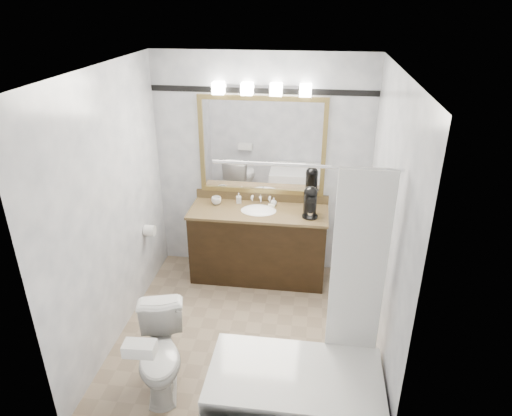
# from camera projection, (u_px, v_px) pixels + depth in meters

# --- Properties ---
(room) EXTENTS (2.42, 2.62, 2.52)m
(room) POSITION_uv_depth(u_px,v_px,m) (243.00, 218.00, 3.94)
(room) COLOR gray
(room) RESTS_ON ground
(vanity) EXTENTS (1.53, 0.58, 0.97)m
(vanity) POSITION_uv_depth(u_px,v_px,m) (259.00, 242.00, 5.20)
(vanity) COLOR black
(vanity) RESTS_ON ground
(mirror) EXTENTS (1.40, 0.04, 1.10)m
(mirror) POSITION_uv_depth(u_px,v_px,m) (262.00, 146.00, 4.99)
(mirror) COLOR olive
(mirror) RESTS_ON room
(vanity_light_bar) EXTENTS (1.02, 0.14, 0.12)m
(vanity_light_bar) POSITION_uv_depth(u_px,v_px,m) (262.00, 89.00, 4.67)
(vanity_light_bar) COLOR silver
(vanity_light_bar) RESTS_ON room
(accent_stripe) EXTENTS (2.40, 0.01, 0.06)m
(accent_stripe) POSITION_uv_depth(u_px,v_px,m) (262.00, 91.00, 4.75)
(accent_stripe) COLOR black
(accent_stripe) RESTS_ON room
(bathtub) EXTENTS (1.30, 0.75, 1.96)m
(bathtub) POSITION_uv_depth(u_px,v_px,m) (297.00, 388.00, 3.48)
(bathtub) COLOR white
(bathtub) RESTS_ON ground
(tp_roll) EXTENTS (0.11, 0.12, 0.12)m
(tp_roll) POSITION_uv_depth(u_px,v_px,m) (150.00, 231.00, 4.91)
(tp_roll) COLOR white
(tp_roll) RESTS_ON room
(toilet) EXTENTS (0.55, 0.75, 0.69)m
(toilet) POSITION_uv_depth(u_px,v_px,m) (161.00, 354.00, 3.73)
(toilet) COLOR white
(toilet) RESTS_ON ground
(tissue_box) EXTENTS (0.24, 0.14, 0.09)m
(tissue_box) POSITION_uv_depth(u_px,v_px,m) (140.00, 349.00, 3.23)
(tissue_box) COLOR white
(tissue_box) RESTS_ON toilet
(coffee_maker) EXTENTS (0.17, 0.22, 0.33)m
(coffee_maker) POSITION_uv_depth(u_px,v_px,m) (310.00, 201.00, 4.85)
(coffee_maker) COLOR black
(coffee_maker) RESTS_ON vanity
(cup_left) EXTENTS (0.15, 0.15, 0.09)m
(cup_left) POSITION_uv_depth(u_px,v_px,m) (216.00, 201.00, 5.16)
(cup_left) COLOR white
(cup_left) RESTS_ON vanity
(soap_bottle_a) EXTENTS (0.06, 0.07, 0.12)m
(soap_bottle_a) POSITION_uv_depth(u_px,v_px,m) (239.00, 198.00, 5.18)
(soap_bottle_a) COLOR white
(soap_bottle_a) RESTS_ON vanity
(soap_bottle_b) EXTENTS (0.08, 0.08, 0.09)m
(soap_bottle_b) POSITION_uv_depth(u_px,v_px,m) (274.00, 202.00, 5.13)
(soap_bottle_b) COLOR white
(soap_bottle_b) RESTS_ON vanity
(soap_bar) EXTENTS (0.08, 0.05, 0.02)m
(soap_bar) POSITION_uv_depth(u_px,v_px,m) (272.00, 205.00, 5.11)
(soap_bar) COLOR beige
(soap_bar) RESTS_ON vanity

